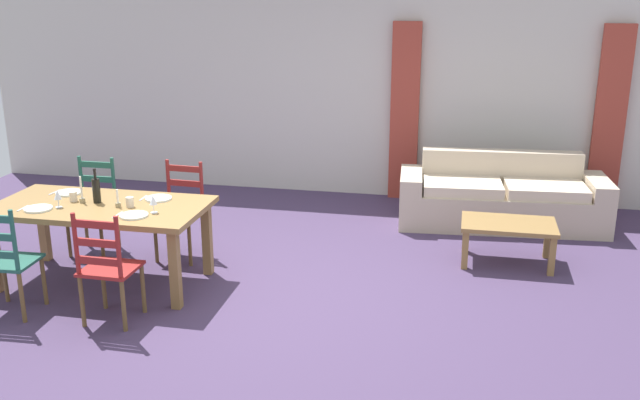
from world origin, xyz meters
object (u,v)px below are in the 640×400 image
(dining_chair_far_left, at_px, (94,206))
(coffee_cup_primary, at_px, (130,202))
(coffee_cup_secondary, at_px, (73,196))
(couch, at_px, (501,199))
(dining_chair_near_right, at_px, (107,268))
(coffee_table, at_px, (508,229))
(dining_chair_near_left, at_px, (5,261))
(wine_glass_near_left, at_px, (58,195))
(dining_table, at_px, (101,214))
(dining_chair_far_right, at_px, (181,211))
(wine_glass_near_right, at_px, (153,201))
(wine_bottle, at_px, (96,190))

(dining_chair_far_left, height_order, coffee_cup_primary, dining_chair_far_left)
(coffee_cup_secondary, xyz_separation_m, couch, (3.88, 2.40, -0.50))
(dining_chair_near_right, relative_size, coffee_table, 1.07)
(dining_chair_near_left, distance_m, wine_glass_near_left, 0.74)
(dining_chair_near_right, height_order, couch, dining_chair_near_right)
(dining_chair_far_left, height_order, wine_glass_near_left, dining_chair_far_left)
(dining_table, relative_size, dining_chair_far_right, 1.98)
(dining_chair_near_left, xyz_separation_m, dining_chair_near_right, (0.88, 0.04, 0.00))
(dining_chair_near_left, xyz_separation_m, dining_chair_far_right, (0.89, 1.53, 0.00))
(coffee_cup_secondary, bearing_deg, wine_glass_near_right, -10.97)
(dining_table, distance_m, couch, 4.37)
(dining_chair_far_left, height_order, coffee_table, dining_chair_far_left)
(dining_chair_far_right, relative_size, wine_glass_near_right, 5.96)
(wine_glass_near_left, bearing_deg, dining_chair_near_left, -102.91)
(dining_chair_far_left, distance_m, wine_glass_near_right, 1.41)
(dining_chair_far_right, bearing_deg, wine_glass_near_right, -81.47)
(dining_chair_near_left, relative_size, couch, 0.41)
(wine_bottle, relative_size, wine_glass_near_left, 1.96)
(wine_glass_near_right, xyz_separation_m, coffee_cup_primary, (-0.28, 0.11, -0.07))
(coffee_table, bearing_deg, dining_chair_far_right, -171.57)
(wine_bottle, xyz_separation_m, couch, (3.65, 2.40, -0.58))
(wine_glass_near_left, xyz_separation_m, coffee_cup_primary, (0.61, 0.14, -0.07))
(dining_table, height_order, wine_bottle, wine_bottle)
(dining_chair_far_right, xyz_separation_m, coffee_cup_secondary, (-0.72, -0.72, 0.32))
(couch, bearing_deg, dining_table, -145.86)
(dining_chair_near_right, distance_m, dining_chair_far_right, 1.49)
(dining_chair_near_right, height_order, wine_glass_near_right, dining_chair_near_right)
(dining_chair_near_right, relative_size, couch, 0.41)
(dining_chair_near_right, height_order, dining_chair_far_left, same)
(dining_chair_near_right, xyz_separation_m, dining_chair_far_right, (0.01, 1.49, 0.00))
(wine_glass_near_right, height_order, coffee_cup_primary, wine_glass_near_right)
(wine_glass_near_right, relative_size, coffee_cup_secondary, 1.79)
(wine_glass_near_right, bearing_deg, couch, 40.35)
(dining_chair_near_left, bearing_deg, wine_bottle, 63.82)
(dining_table, relative_size, wine_glass_near_right, 11.80)
(dining_chair_far_right, bearing_deg, dining_chair_far_left, -178.07)
(dining_chair_near_left, xyz_separation_m, coffee_cup_primary, (0.75, 0.76, 0.32))
(dining_table, distance_m, coffee_cup_secondary, 0.31)
(wine_bottle, distance_m, coffee_cup_primary, 0.36)
(dining_table, relative_size, dining_chair_near_left, 1.98)
(wine_bottle, height_order, coffee_cup_secondary, wine_bottle)
(wine_glass_near_right, height_order, couch, wine_glass_near_right)
(wine_glass_near_left, relative_size, coffee_table, 0.18)
(dining_chair_near_right, distance_m, coffee_cup_secondary, 1.10)
(dining_chair_far_right, bearing_deg, coffee_cup_secondary, -135.18)
(wine_bottle, relative_size, couch, 0.14)
(dining_chair_far_right, bearing_deg, dining_chair_near_right, -90.47)
(wine_glass_near_right, xyz_separation_m, couch, (3.02, 2.57, -0.57))
(wine_glass_near_right, xyz_separation_m, coffee_table, (3.05, 1.35, -0.51))
(couch, bearing_deg, wine_bottle, -146.70)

